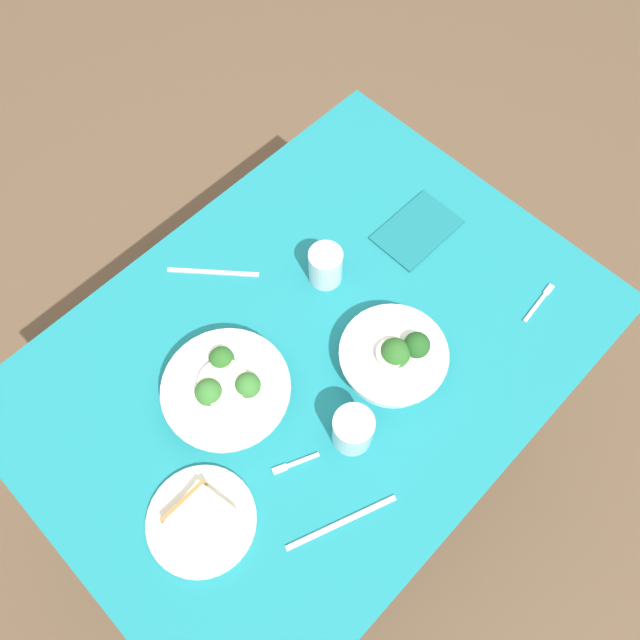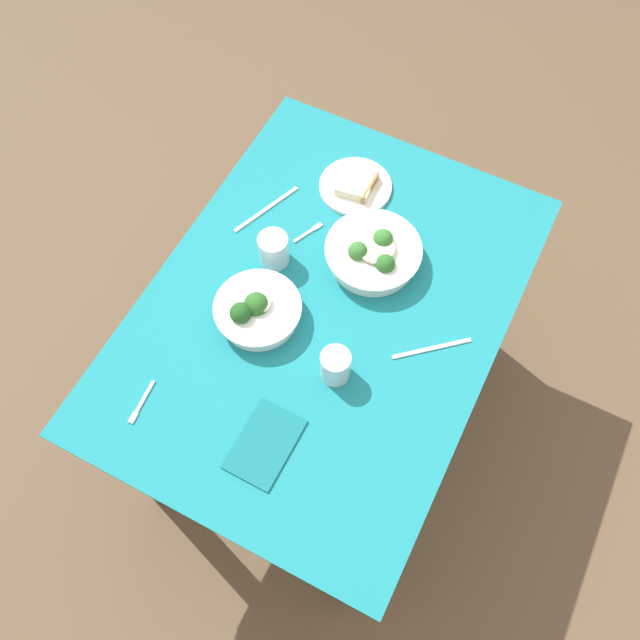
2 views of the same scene
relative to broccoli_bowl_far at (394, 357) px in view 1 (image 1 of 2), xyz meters
name	(u,v)px [view 1 (image 1 of 2)]	position (x,y,z in m)	size (l,w,h in m)	color
ground_plane	(314,441)	(0.10, -0.13, -0.74)	(6.00, 6.00, 0.00)	brown
dining_table	(312,373)	(0.10, -0.13, -0.16)	(1.19, 0.86, 0.71)	#197A84
broccoli_bowl_far	(394,357)	(0.00, 0.00, 0.00)	(0.22, 0.22, 0.09)	white
broccoli_bowl_near	(227,390)	(0.28, -0.18, 0.00)	(0.25, 0.25, 0.09)	white
bread_side_plate	(201,520)	(0.47, -0.04, -0.02)	(0.20, 0.20, 0.04)	silver
water_glass_center	(353,430)	(0.17, 0.05, 0.01)	(0.08, 0.08, 0.09)	silver
water_glass_side	(325,266)	(-0.05, -0.24, 0.01)	(0.07, 0.07, 0.09)	silver
fork_by_far_bowl	(294,464)	(0.29, 0.00, -0.03)	(0.09, 0.05, 0.00)	#B7B7BC
fork_by_near_bowl	(540,301)	(-0.32, 0.13, -0.03)	(0.11, 0.02, 0.00)	#B7B7BC
table_knife_left	(213,272)	(0.12, -0.42, -0.03)	(0.20, 0.01, 0.00)	#B7B7BC
table_knife_right	(342,523)	(0.30, 0.14, -0.03)	(0.22, 0.01, 0.00)	#B7B7BC
napkin_folded_upper	(417,230)	(-0.28, -0.17, -0.03)	(0.19, 0.12, 0.01)	#156870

